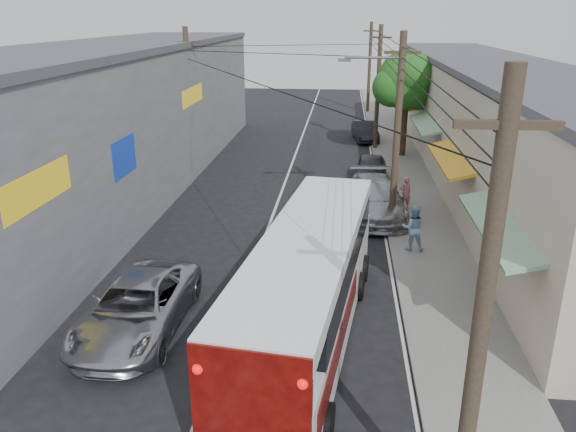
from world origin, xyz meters
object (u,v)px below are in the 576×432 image
(jeepney, at_px, (137,307))
(parked_suv, at_px, (376,198))
(parked_car_mid, at_px, (371,169))
(coach_bus, at_px, (309,285))
(pedestrian_near, at_px, (405,193))
(pedestrian_far, at_px, (413,228))
(parked_car_far, at_px, (365,131))

(jeepney, relative_size, parked_suv, 0.96)
(parked_suv, distance_m, parked_car_mid, 5.48)
(coach_bus, relative_size, jeepney, 2.04)
(jeepney, relative_size, pedestrian_near, 3.66)
(coach_bus, relative_size, pedestrian_near, 7.47)
(parked_suv, bearing_deg, parked_car_mid, 86.41)
(coach_bus, bearing_deg, parked_suv, 84.60)
(coach_bus, height_order, pedestrian_far, coach_bus)
(coach_bus, height_order, parked_suv, coach_bus)
(parked_car_mid, relative_size, parked_car_far, 1.01)
(pedestrian_near, bearing_deg, coach_bus, 57.51)
(pedestrian_near, bearing_deg, parked_car_mid, -87.88)
(parked_car_mid, bearing_deg, parked_car_far, 93.52)
(parked_suv, distance_m, pedestrian_far, 4.22)
(coach_bus, height_order, parked_car_mid, coach_bus)
(parked_car_mid, distance_m, pedestrian_near, 4.85)
(jeepney, bearing_deg, parked_car_far, 75.58)
(jeepney, relative_size, parked_car_far, 1.33)
(parked_suv, xyz_separation_m, parked_car_far, (0.00, 16.19, -0.15))
(jeepney, bearing_deg, pedestrian_far, 38.36)
(parked_suv, bearing_deg, pedestrian_near, 27.79)
(pedestrian_near, bearing_deg, jeepney, 38.73)
(parked_suv, distance_m, pedestrian_near, 1.60)
(coach_bus, distance_m, parked_car_far, 26.74)
(pedestrian_near, relative_size, pedestrian_far, 0.84)
(parked_suv, bearing_deg, coach_bus, -106.22)
(parked_car_mid, xyz_separation_m, pedestrian_far, (1.20, -9.53, 0.30))
(jeepney, distance_m, parked_car_mid, 17.56)
(coach_bus, xyz_separation_m, pedestrian_far, (3.53, 6.38, -0.63))
(parked_car_mid, relative_size, pedestrian_far, 2.35)
(pedestrian_near, bearing_deg, parked_suv, 17.10)
(jeepney, height_order, pedestrian_far, pedestrian_far)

